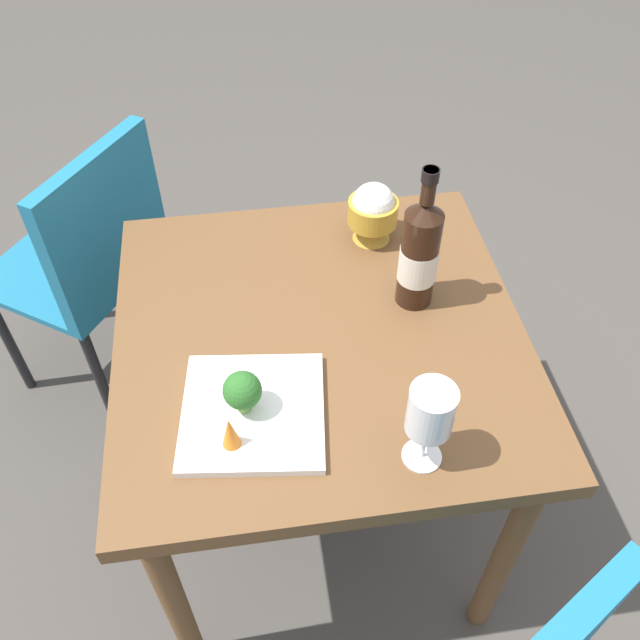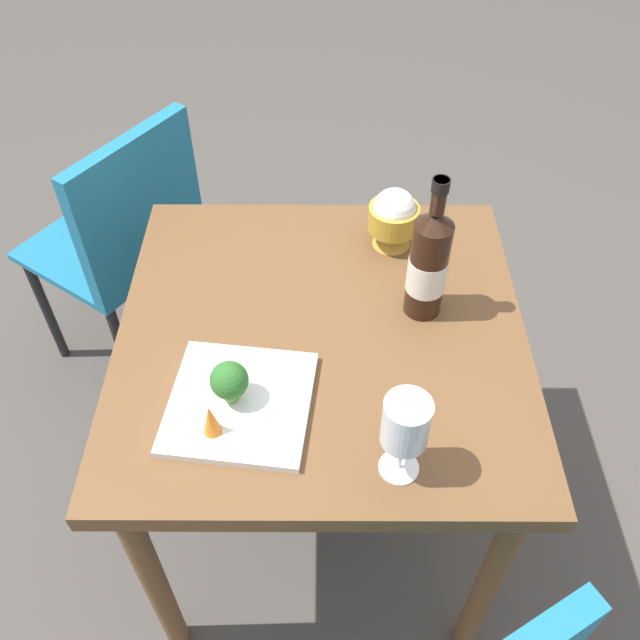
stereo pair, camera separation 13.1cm
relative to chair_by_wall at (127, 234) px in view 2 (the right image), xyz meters
name	(u,v)px [view 2 (the right image)]	position (x,y,z in m)	size (l,w,h in m)	color
ground_plane	(320,507)	(-0.54, -0.53, -0.53)	(8.00, 8.00, 0.00)	#4C4742
dining_table	(320,362)	(-0.54, -0.53, 0.11)	(0.81, 0.81, 0.73)	brown
chair_by_wall	(127,234)	(0.00, 0.00, 0.00)	(0.56, 0.56, 0.85)	teal
wine_bottle	(427,263)	(-0.48, -0.74, 0.33)	(0.08, 0.08, 0.32)	black
wine_glass	(404,424)	(-0.85, -0.66, 0.33)	(0.08, 0.08, 0.18)	white
rice_bowl	(392,217)	(-0.28, -0.69, 0.28)	(0.11, 0.11, 0.14)	gold
serving_plate	(238,403)	(-0.72, -0.39, 0.21)	(0.28, 0.28, 0.02)	white
broccoli_floret	(227,381)	(-0.72, -0.37, 0.27)	(0.07, 0.07, 0.09)	#729E4C
carrot_garnish_left	(209,419)	(-0.79, -0.35, 0.26)	(0.03, 0.03, 0.07)	orange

